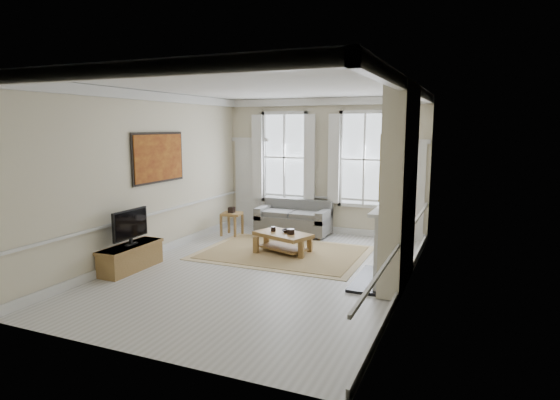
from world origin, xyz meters
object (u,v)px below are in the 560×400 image
at_px(sofa, 294,220).
at_px(coffee_table, 283,237).
at_px(tv_stand, 131,257).
at_px(side_table, 232,217).

xyz_separation_m(sofa, coffee_table, (0.46, -1.83, 0.01)).
distance_m(sofa, tv_stand, 4.41).
xyz_separation_m(sofa, tv_stand, (-1.74, -4.05, -0.11)).
distance_m(sofa, coffee_table, 1.88).
bearing_deg(coffee_table, sofa, 124.08).
bearing_deg(sofa, side_table, -150.30).
bearing_deg(tv_stand, sofa, 66.75).
relative_size(coffee_table, tv_stand, 1.00).
bearing_deg(tv_stand, coffee_table, 45.33).
distance_m(coffee_table, tv_stand, 3.13).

